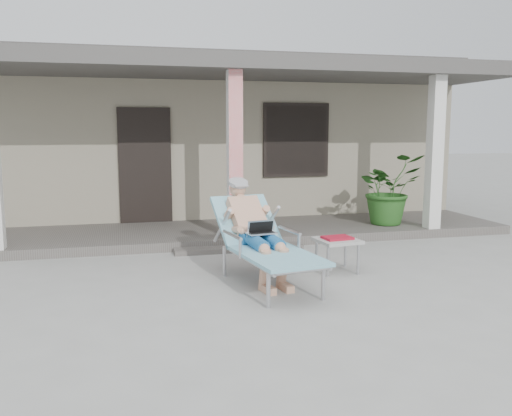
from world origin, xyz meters
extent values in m
plane|color=#9E9E99|center=(0.00, 0.00, 0.00)|extent=(60.00, 60.00, 0.00)
cube|color=#9E957D|center=(0.00, 6.50, 1.50)|extent=(10.00, 5.00, 3.00)
cube|color=#474442|center=(0.00, 6.50, 3.15)|extent=(10.40, 5.40, 0.30)
cube|color=black|center=(-1.30, 3.97, 1.20)|extent=(0.95, 0.06, 2.10)
cube|color=black|center=(1.60, 3.97, 1.65)|extent=(1.20, 0.06, 1.30)
cube|color=black|center=(1.60, 3.96, 1.65)|extent=(1.32, 0.05, 1.42)
cube|color=#605B56|center=(0.00, 3.00, 0.07)|extent=(10.00, 2.00, 0.15)
cube|color=red|center=(0.00, 2.15, 1.45)|extent=(0.22, 0.22, 2.61)
cube|color=silver|center=(3.50, 2.15, 1.45)|extent=(0.22, 0.22, 2.61)
cube|color=#474442|center=(0.00, 3.00, 2.88)|extent=(10.00, 2.30, 0.24)
cube|color=#605B56|center=(0.00, 1.85, 0.04)|extent=(2.00, 0.30, 0.07)
cylinder|color=#B7B7BC|center=(-0.27, -0.86, 0.20)|extent=(0.05, 0.05, 0.39)
cylinder|color=#B7B7BC|center=(0.38, -0.75, 0.20)|extent=(0.05, 0.05, 0.39)
cylinder|color=#B7B7BC|center=(-0.49, 0.48, 0.20)|extent=(0.05, 0.05, 0.39)
cylinder|color=#B7B7BC|center=(0.16, 0.59, 0.20)|extent=(0.05, 0.05, 0.39)
cube|color=#B7B7BC|center=(-0.02, -0.32, 0.41)|extent=(0.86, 1.37, 0.03)
cube|color=#80BFC6|center=(-0.02, -0.32, 0.43)|extent=(0.96, 1.43, 0.04)
cube|color=#B7B7BC|center=(-0.17, 0.61, 0.65)|extent=(0.75, 0.71, 0.52)
cube|color=#80BFC6|center=(-0.17, 0.61, 0.69)|extent=(0.86, 0.80, 0.59)
cylinder|color=#9F9EA1|center=(-0.22, 0.91, 1.16)|extent=(0.30, 0.30, 0.14)
cube|color=silver|center=(-0.10, 0.14, 0.61)|extent=(0.38, 0.30, 0.25)
cube|color=#A6A6A1|center=(1.00, 0.35, 0.42)|extent=(0.58, 0.58, 0.04)
cylinder|color=#B7B7BC|center=(0.79, 0.14, 0.20)|extent=(0.04, 0.04, 0.40)
cylinder|color=#B7B7BC|center=(1.20, 0.14, 0.20)|extent=(0.04, 0.04, 0.40)
cylinder|color=#B7B7BC|center=(0.79, 0.56, 0.20)|extent=(0.04, 0.04, 0.40)
cylinder|color=#B7B7BC|center=(1.20, 0.56, 0.20)|extent=(0.04, 0.04, 0.40)
cube|color=#A51126|center=(1.00, 0.35, 0.45)|extent=(0.40, 0.31, 0.03)
cube|color=black|center=(1.00, 0.49, 0.45)|extent=(0.36, 0.07, 0.04)
imported|color=#26591E|center=(2.96, 2.73, 0.79)|extent=(1.27, 1.14, 1.28)
camera|label=1|loc=(-1.72, -6.15, 1.87)|focal=38.00mm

